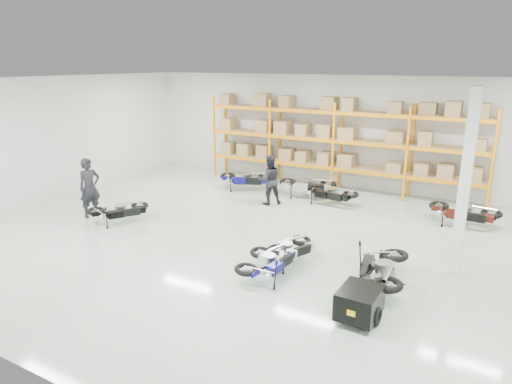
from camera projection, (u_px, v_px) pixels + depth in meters
The scene contains 14 objects.
room at pixel (259, 165), 12.65m from camera, with size 18.00×18.00×18.00m.
pallet_rack at pixel (338, 133), 18.06m from camera, with size 11.28×0.98×3.62m.
structural_column at pixel (465, 184), 10.64m from camera, with size 0.25×0.25×4.50m, color white.
moto_blue_centre at pixel (270, 258), 10.85m from camera, with size 0.73×1.64×1.00m, color #08074F, non-canonical shape.
moto_silver_left at pixel (286, 246), 11.60m from camera, with size 0.72×1.62×0.99m, color #B5B9BD, non-canonical shape.
moto_black_far_left at pixel (119, 207), 14.59m from camera, with size 0.74×1.67×1.02m, color black, non-canonical shape.
moto_touring_right at pixel (381, 263), 10.35m from camera, with size 0.86×1.94×1.19m, color black, non-canonical shape.
trailer at pixel (359, 303), 9.06m from camera, with size 0.85×1.62×0.67m.
moto_back_a at pixel (246, 176), 18.38m from camera, with size 0.83×1.88×1.15m, color #0D0B66, non-canonical shape.
moto_back_b at pixel (307, 182), 17.37m from camera, with size 0.84×1.90×1.16m, color #A9ADB3, non-canonical shape.
moto_back_c at pixel (330, 190), 16.50m from camera, with size 0.77×1.74×1.06m, color black, non-canonical shape.
moto_back_d at pixel (464, 209), 14.29m from camera, with size 0.82×1.85×1.13m, color #45120D, non-canonical shape.
person_left at pixel (90, 188), 15.05m from camera, with size 0.72×0.47×1.98m, color black.
person_back at pixel (269, 180), 16.40m from camera, with size 0.88×0.69×1.81m, color black.
Camera 1 is at (5.94, -10.85, 5.01)m, focal length 32.00 mm.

